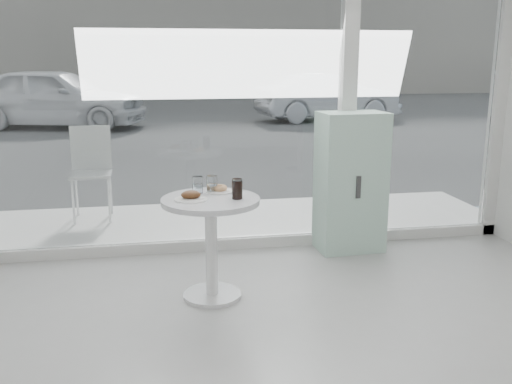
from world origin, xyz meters
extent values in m
cube|color=silver|center=(0.00, 3.00, 0.05)|extent=(5.00, 0.12, 0.10)
cube|color=silver|center=(2.44, 3.00, 1.50)|extent=(0.12, 0.12, 3.00)
cube|color=silver|center=(0.90, 3.00, 1.50)|extent=(0.14, 0.14, 3.00)
cube|color=white|center=(-0.77, 3.00, 1.40)|extent=(3.21, 0.02, 2.60)
cube|color=white|center=(1.67, 3.00, 1.40)|extent=(1.41, 0.02, 2.60)
cylinder|color=white|center=(-0.50, 1.90, 0.01)|extent=(0.44, 0.44, 0.03)
cylinder|color=white|center=(-0.50, 1.90, 0.37)|extent=(0.09, 0.09, 0.70)
cylinder|color=white|center=(-0.50, 1.90, 0.75)|extent=(0.72, 0.72, 0.04)
cube|color=silver|center=(0.00, 3.80, 0.03)|extent=(5.60, 1.60, 0.05)
cube|color=#373737|center=(0.00, 16.00, 0.00)|extent=(40.00, 24.00, 0.00)
cube|color=gray|center=(0.00, 25.00, 4.00)|extent=(40.00, 2.00, 8.00)
cube|color=#91B9A6|center=(0.88, 2.78, 0.64)|extent=(0.61, 0.43, 1.29)
cube|color=#333333|center=(0.88, 2.57, 0.64)|extent=(0.04, 0.02, 0.20)
cylinder|color=white|center=(-1.74, 3.90, 0.29)|extent=(0.03, 0.03, 0.48)
cylinder|color=white|center=(-1.38, 3.91, 0.29)|extent=(0.03, 0.03, 0.48)
cylinder|color=white|center=(-1.75, 4.27, 0.29)|extent=(0.03, 0.03, 0.48)
cylinder|color=white|center=(-1.38, 4.28, 0.29)|extent=(0.03, 0.03, 0.48)
cube|color=white|center=(-1.56, 4.09, 0.54)|extent=(0.44, 0.44, 0.03)
cube|color=white|center=(-1.56, 4.29, 0.80)|extent=(0.43, 0.03, 0.48)
imported|color=silver|center=(-3.26, 13.04, 0.76)|extent=(4.80, 2.97, 1.52)
imported|color=#ABAEB3|center=(4.01, 13.49, 0.65)|extent=(4.09, 1.85, 1.30)
cylinder|color=white|center=(-0.64, 1.87, 0.78)|extent=(0.24, 0.24, 0.01)
cube|color=white|center=(-0.62, 1.86, 0.79)|extent=(0.14, 0.14, 0.00)
ellipsoid|color=#371D0F|center=(-0.64, 1.87, 0.81)|extent=(0.14, 0.11, 0.06)
ellipsoid|color=#371D0F|center=(-0.61, 1.89, 0.81)|extent=(0.07, 0.06, 0.04)
cylinder|color=white|center=(-0.41, 2.08, 0.78)|extent=(0.21, 0.21, 0.01)
torus|color=#B27F52|center=(-0.41, 2.08, 0.80)|extent=(0.12, 0.12, 0.04)
cylinder|color=white|center=(-0.58, 2.08, 0.83)|extent=(0.08, 0.08, 0.13)
cylinder|color=white|center=(-0.58, 2.08, 0.81)|extent=(0.07, 0.07, 0.07)
cylinder|color=white|center=(-0.47, 2.07, 0.84)|extent=(0.08, 0.08, 0.13)
cylinder|color=white|center=(-0.47, 2.07, 0.81)|extent=(0.07, 0.07, 0.07)
cylinder|color=white|center=(-0.31, 1.85, 0.84)|extent=(0.08, 0.08, 0.15)
cylinder|color=black|center=(-0.31, 1.85, 0.84)|extent=(0.07, 0.07, 0.13)
camera|label=1|loc=(-0.89, -2.11, 1.77)|focal=40.00mm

